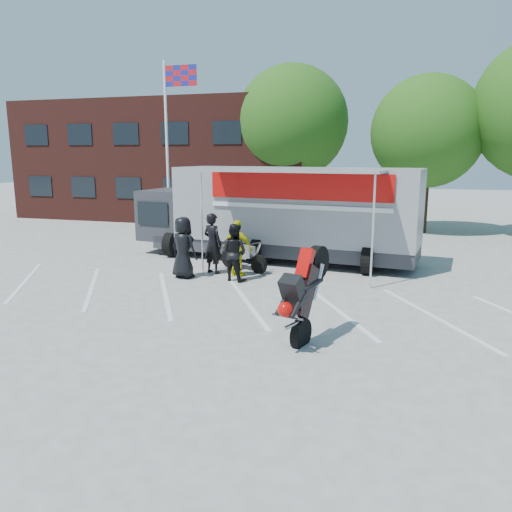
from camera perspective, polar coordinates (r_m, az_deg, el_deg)
The scene contains 13 objects.
ground at distance 12.66m, azimuth -3.45°, elevation -6.24°, with size 100.00×100.00×0.00m, color #ADADA8.
parking_bay_lines at distance 13.56m, azimuth -1.99°, elevation -4.99°, with size 18.00×5.00×0.01m, color white.
office_building at distance 32.57m, azimuth -9.27°, elevation 10.72°, with size 18.00×8.00×7.00m, color #4D1F18.
flagpole at distance 23.76m, azimuth -9.65°, elevation 14.23°, with size 1.61×0.12×8.00m.
tree_left at distance 28.06m, azimuth 4.09°, elevation 14.96°, with size 6.12×6.12×8.64m.
tree_mid at distance 26.35m, azimuth 19.00°, elevation 13.26°, with size 5.44×5.44×7.68m.
transporter_truck at distance 18.63m, azimuth 2.89°, elevation -0.46°, with size 10.70×5.16×3.41m, color gray, non-canonical shape.
parked_motorcycle at distance 16.98m, azimuth -1.44°, elevation -1.63°, with size 0.71×2.13×1.11m, color silver, non-canonical shape.
stunt_bike_rider at distance 11.03m, azimuth 6.74°, elevation -9.03°, with size 0.88×1.88×2.21m, color black, non-canonical shape.
spectator_leather_a at distance 15.92m, azimuth -8.31°, elevation 0.96°, with size 0.95×0.62×1.95m, color black.
spectator_leather_b at distance 16.43m, azimuth -4.97°, elevation 1.45°, with size 0.73×0.48×2.00m, color black.
spectator_leather_c at distance 15.43m, azimuth -2.51°, elevation 0.43°, with size 0.87×0.68×1.79m, color black.
spectator_hivis at distance 15.98m, azimuth -2.12°, elevation 0.87°, with size 1.07×0.44×1.82m, color #D6D50B.
Camera 1 is at (4.19, -11.31, 3.85)m, focal length 35.00 mm.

